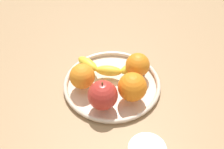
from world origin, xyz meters
TOP-DOWN VIEW (x-y plane):
  - ground_plane at (0.00, 0.00)cm, footprint 158.59×158.59cm
  - fruit_bowl at (0.00, 0.00)cm, footprint 28.37×28.37cm
  - banana at (-0.99, 4.46)cm, footprint 21.76×7.42cm
  - apple at (-1.22, -8.88)cm, footprint 7.97×7.97cm
  - orange_front_right at (6.15, -4.94)cm, footprint 7.93×7.93cm
  - orange_back_left at (-8.03, -2.41)cm, footprint 7.17×7.17cm
  - orange_center at (6.92, 4.39)cm, footprint 7.07×7.07cm

SIDE VIEW (x-z plane):
  - ground_plane at x=0.00cm, z-range -4.00..0.00cm
  - fruit_bowl at x=0.00cm, z-range 0.02..1.82cm
  - banana at x=-0.99cm, z-range 1.80..4.90cm
  - orange_center at x=6.92cm, z-range 1.80..8.87cm
  - orange_back_left at x=-8.03cm, z-range 1.80..8.97cm
  - orange_front_right at x=6.15cm, z-range 1.80..9.73cm
  - apple at x=-1.22cm, z-range 1.40..10.17cm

